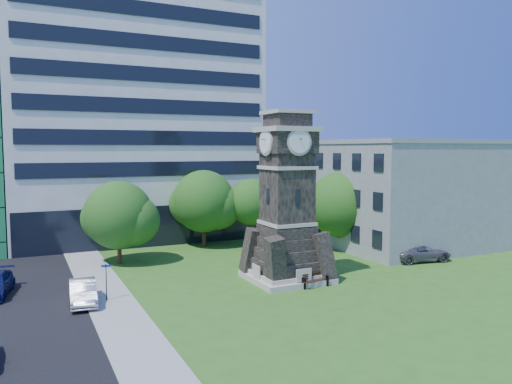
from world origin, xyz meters
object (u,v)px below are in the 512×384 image
clock_tower (287,208)px  street_sign (106,278)px  car_street_mid (83,292)px  park_bench (314,280)px  car_east_lot (420,253)px

clock_tower → street_sign: (-12.67, 0.40, -3.80)m
clock_tower → car_street_mid: bearing=178.3°
clock_tower → street_sign: 13.24m
park_bench → car_street_mid: bearing=156.1°
car_east_lot → street_sign: street_sign is taller
park_bench → street_sign: 13.80m
park_bench → street_sign: bearing=155.1°
park_bench → street_sign: (-13.45, 2.94, 0.95)m
car_east_lot → street_sign: bearing=99.2°
clock_tower → car_east_lot: bearing=2.1°
park_bench → street_sign: size_ratio=0.82×
clock_tower → car_east_lot: 14.01m
car_east_lot → park_bench: 12.82m
clock_tower → street_sign: clock_tower is taller
car_street_mid → street_sign: size_ratio=1.86×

